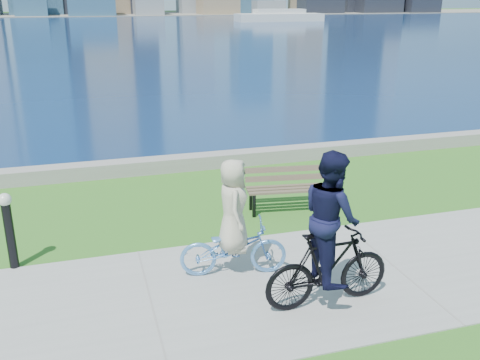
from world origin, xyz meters
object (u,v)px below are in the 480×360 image
object	(u,v)px
cyclist_woman	(233,233)
cyclist_man	(329,243)
bollard_lamp	(9,226)
park_bench	(287,185)

from	to	relation	value
cyclist_woman	cyclist_man	distance (m)	1.64
bollard_lamp	cyclist_woman	bearing A→B (deg)	-20.01
park_bench	cyclist_woman	xyz separation A→B (m)	(-1.83, -2.33, 0.19)
park_bench	cyclist_woman	size ratio (longest dim) A/B	0.93
park_bench	cyclist_woman	world-z (taller)	cyclist_woman
cyclist_woman	bollard_lamp	bearing A→B (deg)	80.27
cyclist_woman	cyclist_man	xyz separation A→B (m)	(1.04, -1.24, 0.26)
bollard_lamp	cyclist_woman	xyz separation A→B (m)	(3.40, -1.24, -0.02)
bollard_lamp	cyclist_man	size ratio (longest dim) A/B	0.57
bollard_lamp	cyclist_woman	world-z (taller)	cyclist_woman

